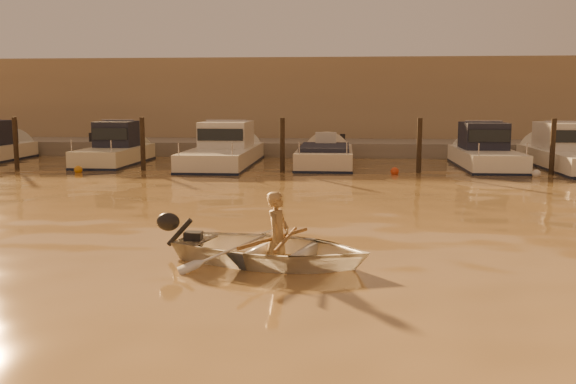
# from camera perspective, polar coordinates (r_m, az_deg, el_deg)

# --- Properties ---
(ground_plane) EXTENTS (160.00, 160.00, 0.00)m
(ground_plane) POSITION_cam_1_polar(r_m,az_deg,el_deg) (10.38, -6.81, -6.84)
(ground_plane) COLOR brown
(ground_plane) RESTS_ON ground
(dinghy) EXTENTS (3.85, 3.19, 0.69)m
(dinghy) POSITION_cam_1_polar(r_m,az_deg,el_deg) (10.66, -1.42, -5.13)
(dinghy) COLOR silver
(dinghy) RESTS_ON ground_plane
(person) EXTENTS (0.49, 0.62, 1.50)m
(person) POSITION_cam_1_polar(r_m,az_deg,el_deg) (10.57, -0.92, -4.00)
(person) COLOR #9C7A4E
(person) RESTS_ON dinghy
(outboard_motor) EXTENTS (0.97, 0.63, 0.70)m
(outboard_motor) POSITION_cam_1_polar(r_m,az_deg,el_deg) (11.29, -8.51, -4.17)
(outboard_motor) COLOR black
(outboard_motor) RESTS_ON dinghy
(oar_port) EXTENTS (0.20, 2.10, 0.13)m
(oar_port) POSITION_cam_1_polar(r_m,az_deg,el_deg) (10.52, -0.16, -4.21)
(oar_port) COLOR brown
(oar_port) RESTS_ON dinghy
(oar_starboard) EXTENTS (0.97, 1.92, 0.13)m
(oar_starboard) POSITION_cam_1_polar(r_m,az_deg,el_deg) (10.60, -1.18, -4.12)
(oar_starboard) COLOR brown
(oar_starboard) RESTS_ON dinghy
(moored_boat_1) EXTENTS (1.93, 5.86, 1.75)m
(moored_boat_1) POSITION_cam_1_polar(r_m,az_deg,el_deg) (27.57, -15.18, 3.71)
(moored_boat_1) COLOR beige
(moored_boat_1) RESTS_ON ground_plane
(moored_boat_2) EXTENTS (2.41, 8.03, 1.75)m
(moored_boat_2) POSITION_cam_1_polar(r_m,az_deg,el_deg) (26.34, -5.75, 3.76)
(moored_boat_2) COLOR silver
(moored_boat_2) RESTS_ON ground_plane
(moored_boat_3) EXTENTS (2.16, 6.20, 0.95)m
(moored_boat_3) POSITION_cam_1_polar(r_m,az_deg,el_deg) (25.93, 3.30, 2.83)
(moored_boat_3) COLOR beige
(moored_boat_3) RESTS_ON ground_plane
(moored_boat_4) EXTENTS (2.06, 6.42, 1.75)m
(moored_boat_4) POSITION_cam_1_polar(r_m,az_deg,el_deg) (26.47, 17.16, 3.45)
(moored_boat_4) COLOR white
(moored_boat_4) RESTS_ON ground_plane
(moored_boat_5) EXTENTS (2.40, 8.01, 1.75)m
(moored_boat_5) POSITION_cam_1_polar(r_m,az_deg,el_deg) (27.34, 23.90, 3.25)
(moored_boat_5) COLOR white
(moored_boat_5) RESTS_ON ground_plane
(piling_0) EXTENTS (0.18, 0.18, 2.20)m
(piling_0) POSITION_cam_1_polar(r_m,az_deg,el_deg) (26.81, -23.04, 3.80)
(piling_0) COLOR #2D2319
(piling_0) RESTS_ON ground_plane
(piling_1) EXTENTS (0.18, 0.18, 2.20)m
(piling_1) POSITION_cam_1_polar(r_m,az_deg,el_deg) (24.85, -12.79, 3.96)
(piling_1) COLOR #2D2319
(piling_1) RESTS_ON ground_plane
(piling_2) EXTENTS (0.18, 0.18, 2.20)m
(piling_2) POSITION_cam_1_polar(r_m,az_deg,el_deg) (23.78, -0.50, 3.97)
(piling_2) COLOR #2D2319
(piling_2) RESTS_ON ground_plane
(piling_3) EXTENTS (0.18, 0.18, 2.20)m
(piling_3) POSITION_cam_1_polar(r_m,az_deg,el_deg) (23.82, 11.58, 3.81)
(piling_3) COLOR #2D2319
(piling_3) RESTS_ON ground_plane
(piling_4) EXTENTS (0.18, 0.18, 2.20)m
(piling_4) POSITION_cam_1_polar(r_m,az_deg,el_deg) (24.80, 22.46, 3.52)
(piling_4) COLOR #2D2319
(piling_4) RESTS_ON ground_plane
(fender_b) EXTENTS (0.30, 0.30, 0.30)m
(fender_b) POSITION_cam_1_polar(r_m,az_deg,el_deg) (24.85, -18.14, 1.90)
(fender_b) COLOR orange
(fender_b) RESTS_ON ground_plane
(fender_c) EXTENTS (0.30, 0.30, 0.30)m
(fender_c) POSITION_cam_1_polar(r_m,az_deg,el_deg) (23.32, -5.00, 1.88)
(fender_c) COLOR silver
(fender_c) RESTS_ON ground_plane
(fender_d) EXTENTS (0.30, 0.30, 0.30)m
(fender_d) POSITION_cam_1_polar(r_m,az_deg,el_deg) (23.39, 9.46, 1.82)
(fender_d) COLOR red
(fender_d) RESTS_ON ground_plane
(fender_e) EXTENTS (0.30, 0.30, 0.30)m
(fender_e) POSITION_cam_1_polar(r_m,az_deg,el_deg) (23.96, 21.22, 1.52)
(fender_e) COLOR silver
(fender_e) RESTS_ON ground_plane
(quay) EXTENTS (52.00, 4.00, 1.00)m
(quay) POSITION_cam_1_polar(r_m,az_deg,el_deg) (31.47, 1.22, 3.67)
(quay) COLOR gray
(quay) RESTS_ON ground_plane
(waterfront_building) EXTENTS (46.00, 7.00, 4.80)m
(waterfront_building) POSITION_cam_1_polar(r_m,az_deg,el_deg) (36.86, 1.81, 7.85)
(waterfront_building) COLOR #9E8466
(waterfront_building) RESTS_ON quay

